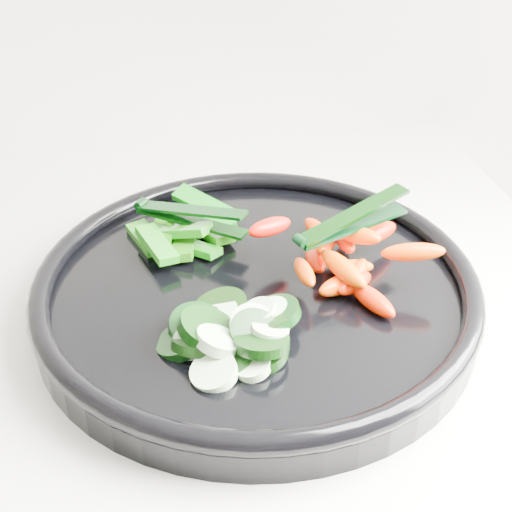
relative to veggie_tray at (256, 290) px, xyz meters
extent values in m
cylinder|color=black|center=(0.00, 0.00, -0.01)|extent=(0.39, 0.39, 0.02)
torus|color=black|center=(0.00, 0.00, 0.01)|extent=(0.39, 0.39, 0.02)
cylinder|color=black|center=(-0.04, -0.09, 0.01)|extent=(0.06, 0.06, 0.02)
cylinder|color=#D7F7C5|center=(-0.05, -0.10, 0.01)|extent=(0.05, 0.05, 0.02)
cylinder|color=black|center=(-0.06, -0.07, 0.01)|extent=(0.05, 0.05, 0.03)
cylinder|color=#D8F1C1|center=(-0.05, -0.06, 0.01)|extent=(0.04, 0.04, 0.03)
cylinder|color=black|center=(-0.06, -0.05, 0.01)|extent=(0.05, 0.05, 0.03)
cylinder|color=beige|center=(-0.06, -0.06, 0.01)|extent=(0.04, 0.05, 0.02)
cylinder|color=black|center=(-0.01, -0.09, 0.01)|extent=(0.06, 0.06, 0.02)
cylinder|color=#D3ECBC|center=(-0.02, -0.10, 0.01)|extent=(0.04, 0.04, 0.02)
cylinder|color=black|center=(-0.04, -0.03, 0.01)|extent=(0.06, 0.06, 0.02)
cylinder|color=#C7E8BA|center=(-0.04, -0.04, 0.01)|extent=(0.04, 0.04, 0.02)
cylinder|color=black|center=(-0.05, -0.06, 0.01)|extent=(0.05, 0.05, 0.01)
cylinder|color=#D1EEBE|center=(-0.06, -0.05, 0.01)|extent=(0.04, 0.04, 0.01)
cylinder|color=black|center=(-0.05, -0.05, 0.01)|extent=(0.06, 0.06, 0.02)
cylinder|color=#D2EDBE|center=(-0.06, -0.07, 0.01)|extent=(0.04, 0.04, 0.01)
cylinder|color=black|center=(-0.07, -0.06, 0.01)|extent=(0.06, 0.06, 0.03)
cylinder|color=#CEF0C0|center=(-0.05, -0.06, 0.01)|extent=(0.03, 0.03, 0.02)
cylinder|color=black|center=(0.00, -0.06, 0.02)|extent=(0.06, 0.06, 0.03)
cylinder|color=beige|center=(-0.01, -0.05, 0.02)|extent=(0.04, 0.04, 0.02)
cylinder|color=black|center=(-0.05, -0.07, 0.02)|extent=(0.06, 0.06, 0.03)
cylinder|color=#CBECBD|center=(-0.04, -0.08, 0.02)|extent=(0.04, 0.04, 0.02)
cylinder|color=black|center=(-0.02, -0.08, 0.02)|extent=(0.05, 0.05, 0.03)
cylinder|color=beige|center=(-0.02, -0.07, 0.02)|extent=(0.05, 0.05, 0.03)
cylinder|color=black|center=(0.00, -0.06, 0.02)|extent=(0.05, 0.05, 0.02)
cylinder|color=#CCEABB|center=(0.00, -0.05, 0.02)|extent=(0.04, 0.04, 0.02)
cylinder|color=black|center=(-0.01, -0.09, 0.02)|extent=(0.05, 0.05, 0.02)
cylinder|color=#DBF9C7|center=(0.00, -0.08, 0.02)|extent=(0.04, 0.04, 0.01)
ellipsoid|color=#FE4E00|center=(0.08, -0.01, 0.01)|extent=(0.04, 0.04, 0.02)
ellipsoid|color=#E53B00|center=(0.07, -0.02, 0.01)|extent=(0.05, 0.04, 0.02)
ellipsoid|color=#F01900|center=(0.09, -0.05, 0.01)|extent=(0.04, 0.05, 0.02)
ellipsoid|color=red|center=(0.06, 0.02, 0.01)|extent=(0.02, 0.05, 0.02)
ellipsoid|color=#FD2900|center=(0.08, -0.02, 0.01)|extent=(0.05, 0.04, 0.02)
ellipsoid|color=#F15E00|center=(0.08, 0.00, 0.01)|extent=(0.04, 0.02, 0.02)
ellipsoid|color=red|center=(0.07, 0.06, 0.01)|extent=(0.03, 0.05, 0.02)
ellipsoid|color=#EB4200|center=(0.04, -0.02, 0.03)|extent=(0.02, 0.04, 0.02)
ellipsoid|color=#DD5400|center=(0.09, 0.04, 0.03)|extent=(0.02, 0.06, 0.03)
ellipsoid|color=#FC3500|center=(0.08, 0.02, 0.03)|extent=(0.02, 0.04, 0.02)
ellipsoid|color=#F76100|center=(0.07, -0.02, 0.03)|extent=(0.04, 0.06, 0.02)
ellipsoid|color=#F43000|center=(0.07, 0.02, 0.03)|extent=(0.04, 0.04, 0.02)
ellipsoid|color=#FA1100|center=(0.11, 0.03, 0.03)|extent=(0.06, 0.04, 0.02)
ellipsoid|color=#DB3E00|center=(0.09, 0.01, 0.04)|extent=(0.04, 0.05, 0.02)
ellipsoid|color=#F80E00|center=(0.02, 0.03, 0.04)|extent=(0.05, 0.04, 0.02)
ellipsoid|color=#EC3A00|center=(0.09, 0.02, 0.04)|extent=(0.05, 0.02, 0.02)
ellipsoid|color=#E84700|center=(0.12, -0.03, 0.04)|extent=(0.06, 0.03, 0.02)
cube|color=#186409|center=(-0.05, 0.07, 0.01)|extent=(0.04, 0.06, 0.02)
cube|color=#18740B|center=(-0.04, 0.09, 0.01)|extent=(0.06, 0.04, 0.03)
cube|color=#0A700C|center=(-0.03, 0.09, 0.01)|extent=(0.04, 0.06, 0.02)
cube|color=#0E6C0A|center=(-0.04, 0.06, 0.01)|extent=(0.04, 0.05, 0.01)
cube|color=#09620F|center=(-0.04, 0.09, 0.01)|extent=(0.07, 0.03, 0.02)
cube|color=#146A0A|center=(-0.09, 0.09, 0.01)|extent=(0.04, 0.06, 0.01)
cube|color=#246609|center=(-0.07, 0.10, 0.01)|extent=(0.03, 0.07, 0.03)
cube|color=#09670F|center=(-0.06, 0.08, 0.02)|extent=(0.06, 0.05, 0.03)
cube|color=#1B6E0A|center=(-0.08, 0.06, 0.02)|extent=(0.04, 0.06, 0.01)
cube|color=#09620E|center=(-0.03, 0.12, 0.02)|extent=(0.06, 0.06, 0.02)
cylinder|color=black|center=(0.03, -0.01, 0.05)|extent=(0.01, 0.01, 0.01)
cube|color=black|center=(0.08, 0.01, 0.05)|extent=(0.11, 0.06, 0.00)
cube|color=black|center=(0.08, 0.01, 0.06)|extent=(0.11, 0.06, 0.02)
cylinder|color=black|center=(-0.09, 0.12, 0.03)|extent=(0.01, 0.01, 0.01)
cube|color=black|center=(-0.04, 0.08, 0.02)|extent=(0.10, 0.08, 0.00)
cube|color=black|center=(-0.04, 0.08, 0.04)|extent=(0.10, 0.08, 0.02)
camera|label=1|loc=(-0.09, -0.48, 0.36)|focal=50.00mm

